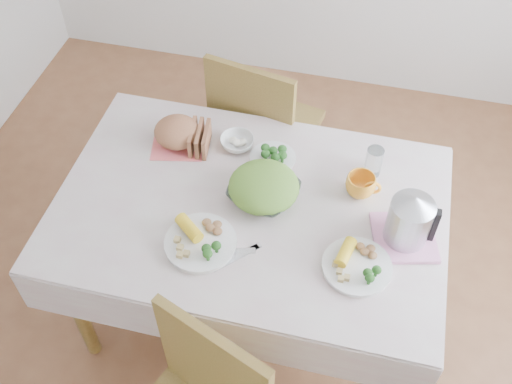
% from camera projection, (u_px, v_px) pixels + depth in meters
% --- Properties ---
extents(floor, '(3.60, 3.60, 0.00)m').
position_uv_depth(floor, '(251.00, 304.00, 2.89)').
color(floor, brown).
rests_on(floor, ground).
extents(dining_table, '(1.40, 0.90, 0.75)m').
position_uv_depth(dining_table, '(250.00, 261.00, 2.60)').
color(dining_table, brown).
rests_on(dining_table, floor).
extents(tablecloth, '(1.50, 1.00, 0.01)m').
position_uv_depth(tablecloth, '(250.00, 206.00, 2.31)').
color(tablecloth, beige).
rests_on(tablecloth, dining_table).
extents(chair_far, '(0.53, 0.53, 0.99)m').
position_uv_depth(chair_far, '(268.00, 130.00, 3.01)').
color(chair_far, brown).
rests_on(chair_far, floor).
extents(salad_bowl, '(0.33, 0.33, 0.06)m').
position_uv_depth(salad_bowl, '(264.00, 192.00, 2.31)').
color(salad_bowl, white).
rests_on(salad_bowl, tablecloth).
extents(dinner_plate_left, '(0.36, 0.36, 0.02)m').
position_uv_depth(dinner_plate_left, '(201.00, 243.00, 2.18)').
color(dinner_plate_left, white).
rests_on(dinner_plate_left, tablecloth).
extents(dinner_plate_right, '(0.34, 0.34, 0.02)m').
position_uv_depth(dinner_plate_right, '(357.00, 267.00, 2.11)').
color(dinner_plate_right, white).
rests_on(dinner_plate_right, tablecloth).
extents(broccoli_plate, '(0.20, 0.20, 0.02)m').
position_uv_depth(broccoli_plate, '(273.00, 158.00, 2.46)').
color(broccoli_plate, beige).
rests_on(broccoli_plate, tablecloth).
extents(napkin, '(0.26, 0.26, 0.00)m').
position_uv_depth(napkin, '(179.00, 142.00, 2.53)').
color(napkin, '#FF6B6B').
rests_on(napkin, tablecloth).
extents(bread_loaf, '(0.25, 0.24, 0.12)m').
position_uv_depth(bread_loaf, '(177.00, 133.00, 2.48)').
color(bread_loaf, brown).
rests_on(bread_loaf, napkin).
extents(fruit_bowl, '(0.15, 0.15, 0.04)m').
position_uv_depth(fruit_bowl, '(237.00, 142.00, 2.50)').
color(fruit_bowl, white).
rests_on(fruit_bowl, tablecloth).
extents(yellow_mug, '(0.12, 0.12, 0.09)m').
position_uv_depth(yellow_mug, '(360.00, 185.00, 2.31)').
color(yellow_mug, '#FFA528').
rests_on(yellow_mug, tablecloth).
extents(glass_tumbler, '(0.09, 0.09, 0.13)m').
position_uv_depth(glass_tumbler, '(374.00, 162.00, 2.37)').
color(glass_tumbler, white).
rests_on(glass_tumbler, tablecloth).
extents(pink_tray, '(0.27, 0.27, 0.02)m').
position_uv_depth(pink_tray, '(404.00, 237.00, 2.20)').
color(pink_tray, pink).
rests_on(pink_tray, tablecloth).
extents(electric_kettle, '(0.19, 0.19, 0.22)m').
position_uv_depth(electric_kettle, '(410.00, 219.00, 2.11)').
color(electric_kettle, '#B2B5BA').
rests_on(electric_kettle, pink_tray).
extents(fork_right, '(0.15, 0.16, 0.00)m').
position_uv_depth(fork_right, '(236.00, 258.00, 2.15)').
color(fork_right, silver).
rests_on(fork_right, tablecloth).
extents(knife, '(0.21, 0.08, 0.00)m').
position_uv_depth(knife, '(227.00, 252.00, 2.16)').
color(knife, silver).
rests_on(knife, tablecloth).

